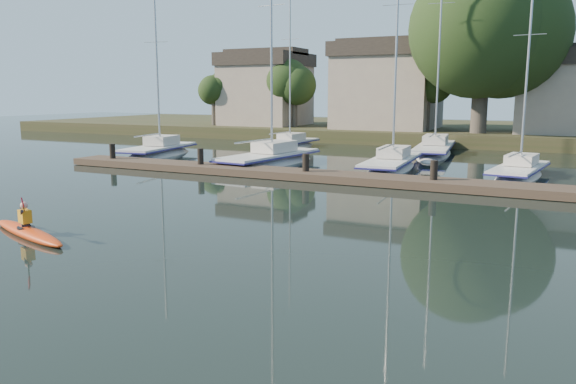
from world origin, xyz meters
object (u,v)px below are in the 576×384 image
at_px(sailboat_5, 288,151).
at_px(sailboat_6, 434,157).
at_px(sailboat_1, 270,168).
at_px(sailboat_2, 391,173).
at_px(kayak, 28,230).
at_px(sailboat_0, 159,159).
at_px(sailboat_3, 518,181).
at_px(dock, 366,179).

bearing_deg(sailboat_5, sailboat_6, 5.38).
bearing_deg(sailboat_1, sailboat_2, 16.42).
distance_m(kayak, sailboat_5, 26.75).
bearing_deg(sailboat_6, sailboat_0, -157.75).
height_order(kayak, sailboat_3, sailboat_3).
relative_size(kayak, sailboat_3, 0.36).
xyz_separation_m(sailboat_2, sailboat_6, (0.53, 8.44, -0.01)).
bearing_deg(sailboat_5, sailboat_1, -67.67).
bearing_deg(sailboat_2, sailboat_5, 138.07).
height_order(kayak, sailboat_5, sailboat_5).
bearing_deg(sailboat_5, kayak, -77.50).
bearing_deg(sailboat_5, sailboat_2, -35.72).
bearing_deg(sailboat_1, sailboat_5, 115.96).
relative_size(dock, sailboat_1, 2.25).
bearing_deg(sailboat_6, kayak, -108.87).
height_order(sailboat_1, sailboat_3, sailboat_1).
bearing_deg(dock, sailboat_2, 92.97).
bearing_deg(sailboat_3, kayak, -115.48).
distance_m(sailboat_3, sailboat_5, 18.20).
relative_size(sailboat_2, sailboat_6, 0.88).
height_order(sailboat_1, sailboat_6, sailboat_6).
distance_m(sailboat_0, sailboat_5, 9.80).
distance_m(kayak, sailboat_0, 20.73).
distance_m(sailboat_2, sailboat_3, 6.34).
relative_size(sailboat_1, sailboat_2, 1.03).
relative_size(sailboat_3, sailboat_6, 0.70).
height_order(kayak, sailboat_1, sailboat_1).
xyz_separation_m(sailboat_1, sailboat_2, (6.75, 1.20, 0.02)).
bearing_deg(kayak, sailboat_5, 117.47).
height_order(sailboat_1, sailboat_5, sailboat_1).
bearing_deg(sailboat_2, kayak, -110.04).
xyz_separation_m(dock, sailboat_2, (-0.26, 5.11, -0.39)).
bearing_deg(kayak, dock, 84.36).
height_order(sailboat_5, sailboat_6, sailboat_6).
xyz_separation_m(dock, sailboat_6, (0.26, 13.54, -0.40)).
relative_size(sailboat_2, sailboat_3, 1.25).
height_order(sailboat_1, sailboat_2, sailboat_1).
xyz_separation_m(sailboat_2, sailboat_5, (-10.01, 7.95, 0.01)).
relative_size(sailboat_0, sailboat_3, 1.08).
distance_m(sailboat_0, sailboat_3, 21.75).
distance_m(sailboat_0, sailboat_1, 8.72).
relative_size(sailboat_1, sailboat_6, 0.91).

